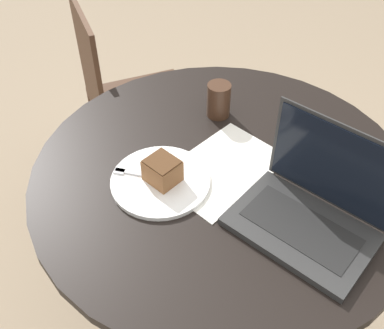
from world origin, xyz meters
TOP-DOWN VIEW (x-y plane):
  - ground_plane at (0.00, 0.00)m, footprint 12.00×12.00m
  - dining_table at (0.00, 0.00)m, footprint 1.02×1.02m
  - chair at (-0.24, -0.74)m, footprint 0.55×0.55m
  - paper_document at (-0.00, -0.00)m, footprint 0.33×0.23m
  - plate at (0.15, -0.08)m, footprint 0.26×0.26m
  - cake_slice at (0.15, -0.07)m, footprint 0.08×0.08m
  - fork at (0.18, -0.13)m, footprint 0.11×0.16m
  - coffee_glass at (-0.16, -0.17)m, footprint 0.07×0.07m
  - laptop at (-0.01, 0.27)m, footprint 0.24×0.34m

SIDE VIEW (x-z plane):
  - ground_plane at x=0.00m, z-range 0.00..0.00m
  - chair at x=-0.24m, z-range 0.02..0.93m
  - dining_table at x=0.00m, z-range 0.20..0.98m
  - paper_document at x=0.00m, z-range 0.77..0.77m
  - plate at x=0.15m, z-range 0.77..0.78m
  - fork at x=0.18m, z-range 0.78..0.79m
  - cake_slice at x=0.15m, z-range 0.78..0.85m
  - laptop at x=-0.01m, z-range 0.69..0.94m
  - coffee_glass at x=-0.16m, z-range 0.77..0.88m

